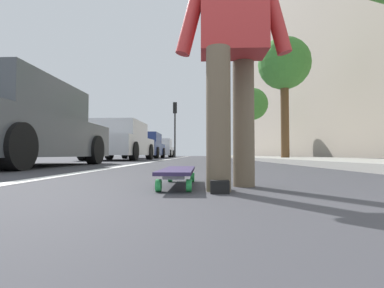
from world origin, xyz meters
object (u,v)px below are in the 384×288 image
(skater_person, at_px, (233,36))
(parked_car_near, at_px, (18,126))
(traffic_light, at_px, (175,119))
(street_tree_far, at_px, (252,105))
(parked_car_mid, at_px, (120,142))
(parked_car_end, at_px, (161,149))
(street_tree_mid, at_px, (284,65))
(parked_car_far, at_px, (145,146))
(skateboard, at_px, (178,172))

(skater_person, relative_size, parked_car_near, 0.38)
(skater_person, bearing_deg, parked_car_near, 46.44)
(traffic_light, bearing_deg, parked_car_near, 175.23)
(parked_car_near, bearing_deg, street_tree_far, -27.29)
(parked_car_mid, relative_size, parked_car_end, 1.02)
(parked_car_end, relative_size, street_tree_mid, 0.93)
(street_tree_mid, relative_size, street_tree_far, 1.08)
(parked_car_near, relative_size, parked_car_end, 1.03)
(parked_car_near, xyz_separation_m, street_tree_far, (12.14, -6.27, 2.45))
(parked_car_end, relative_size, traffic_light, 1.02)
(skater_person, distance_m, parked_car_far, 15.66)
(skateboard, bearing_deg, parked_car_mid, 17.47)
(parked_car_mid, bearing_deg, street_tree_far, -46.92)
(skater_person, xyz_separation_m, street_tree_mid, (8.81, -2.92, 2.53))
(parked_car_mid, xyz_separation_m, street_tree_mid, (-0.71, -6.21, 2.75))
(skateboard, height_order, parked_car_end, parked_car_end)
(skateboard, bearing_deg, traffic_light, 4.76)
(skater_person, relative_size, traffic_light, 0.40)
(parked_car_end, xyz_separation_m, street_tree_mid, (-12.69, -6.19, 2.78))
(skateboard, height_order, traffic_light, traffic_light)
(traffic_light, bearing_deg, street_tree_far, -131.67)
(skater_person, xyz_separation_m, street_tree_far, (15.33, -2.92, 2.21))
(traffic_light, height_order, street_tree_mid, street_tree_mid)
(traffic_light, xyz_separation_m, street_tree_mid, (-10.87, -4.89, 0.63))
(skateboard, bearing_deg, street_tree_mid, -20.65)
(traffic_light, distance_m, street_tree_far, 6.55)
(parked_car_mid, xyz_separation_m, parked_car_far, (5.77, 0.08, -0.01))
(parked_car_near, distance_m, street_tree_far, 13.88)
(parked_car_far, bearing_deg, parked_car_end, -0.96)
(skateboard, distance_m, parked_car_mid, 9.84)
(skateboard, distance_m, street_tree_mid, 9.85)
(skater_person, distance_m, traffic_light, 19.87)
(parked_car_mid, bearing_deg, street_tree_mid, -96.48)
(parked_car_far, distance_m, parked_car_end, 6.21)
(parked_car_mid, xyz_separation_m, parked_car_end, (11.98, -0.03, -0.03))
(skateboard, height_order, parked_car_far, parked_car_far)
(parked_car_end, distance_m, street_tree_far, 9.08)
(parked_car_mid, distance_m, traffic_light, 10.46)
(traffic_light, bearing_deg, parked_car_far, 162.29)
(parked_car_end, xyz_separation_m, street_tree_far, (-6.17, -6.19, 2.46))
(skater_person, bearing_deg, parked_car_mid, 19.09)
(parked_car_near, xyz_separation_m, traffic_light, (16.50, -1.38, 2.14))
(street_tree_mid, bearing_deg, skater_person, 161.67)
(parked_car_end, bearing_deg, parked_car_near, 179.76)
(skateboard, height_order, parked_car_near, parked_car_near)
(street_tree_far, bearing_deg, skater_person, 169.22)
(parked_car_far, bearing_deg, parked_car_mid, -179.23)
(skater_person, height_order, street_tree_far, street_tree_far)
(street_tree_mid, distance_m, street_tree_far, 6.52)
(skateboard, relative_size, street_tree_far, 0.20)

